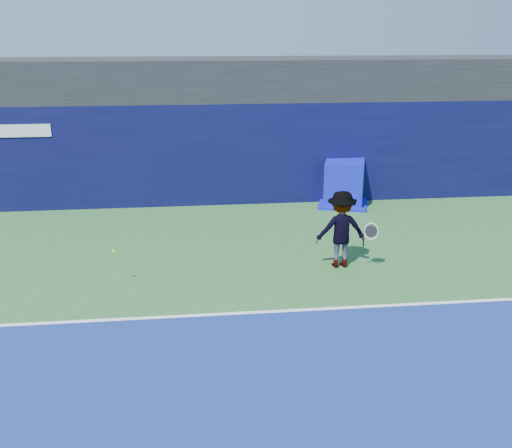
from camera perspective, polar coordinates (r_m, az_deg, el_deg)
The scene contains 7 objects.
ground at distance 8.23m, azimuth 0.46°, elevation -18.66°, with size 80.00×80.00×0.00m, color #2D652E.
baseline at distance 10.75m, azimuth -1.42°, elevation -8.89°, with size 24.00×0.10×0.01m, color white.
stadium_band at distance 18.05m, azimuth -3.90°, elevation 14.31°, with size 36.00×3.00×1.20m, color black.
back_wall_assembly at distance 17.36m, azimuth -3.61°, elevation 7.13°, with size 36.00×1.03×3.00m.
equipment_cart at distance 17.29m, azimuth 8.78°, elevation 3.89°, with size 1.77×1.77×1.35m.
tennis_player at distance 12.64m, azimuth 8.49°, elevation -0.53°, with size 1.31×0.72×1.72m.
tennis_ball at distance 11.92m, azimuth -14.05°, elevation -2.63°, with size 0.07×0.07×0.07m.
Camera 1 is at (-0.77, -6.48, 5.00)m, focal length 40.00 mm.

